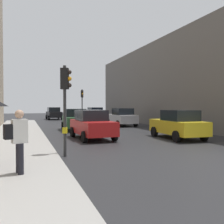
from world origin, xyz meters
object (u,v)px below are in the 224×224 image
object	(u,v)px
car_green_estate	(75,120)
car_yellow_taxi	(178,124)
pedestrian_with_black_backpack	(18,138)
car_red_sedan	(92,124)
traffic_light_far_median	(82,100)
traffic_light_near_right	(65,94)
car_dark_suv	(54,113)
car_blue_van	(95,114)
car_silver_hatchback	(122,117)

from	to	relation	value
car_green_estate	car_yellow_taxi	size ratio (longest dim) A/B	1.01
car_yellow_taxi	pedestrian_with_black_backpack	size ratio (longest dim) A/B	2.41
car_green_estate	car_red_sedan	bearing A→B (deg)	-90.60
traffic_light_far_median	traffic_light_near_right	distance (m)	19.39
car_dark_suv	car_red_sedan	xyz separation A→B (m)	(-0.14, -22.48, 0.00)
car_yellow_taxi	car_red_sedan	distance (m)	5.29
car_blue_van	car_dark_suv	size ratio (longest dim) A/B	1.00
car_yellow_taxi	car_red_sedan	world-z (taller)	same
traffic_light_near_right	car_dark_suv	bearing A→B (deg)	84.76
car_green_estate	car_blue_van	xyz separation A→B (m)	(5.26, 13.28, 0.00)
traffic_light_near_right	car_red_sedan	world-z (taller)	traffic_light_near_right
car_blue_van	car_green_estate	bearing A→B (deg)	-111.61
traffic_light_near_right	pedestrian_with_black_backpack	xyz separation A→B (m)	(-1.72, -2.73, -1.34)
car_dark_suv	car_red_sedan	world-z (taller)	same
traffic_light_far_median	car_silver_hatchback	bearing A→B (deg)	-62.43
car_silver_hatchback	traffic_light_near_right	bearing A→B (deg)	-119.86
traffic_light_far_median	car_blue_van	size ratio (longest dim) A/B	0.91
traffic_light_near_right	car_green_estate	size ratio (longest dim) A/B	0.85
car_green_estate	car_dark_suv	size ratio (longest dim) A/B	1.01
car_blue_van	car_yellow_taxi	world-z (taller)	same
traffic_light_near_right	pedestrian_with_black_backpack	distance (m)	3.50
traffic_light_near_right	car_yellow_taxi	xyz separation A→B (m)	(7.38, 3.18, -1.63)
traffic_light_near_right	car_dark_suv	world-z (taller)	traffic_light_near_right
traffic_light_near_right	car_blue_van	world-z (taller)	traffic_light_near_right
traffic_light_near_right	car_red_sedan	size ratio (longest dim) A/B	0.85
car_green_estate	car_blue_van	distance (m)	14.28
car_blue_van	pedestrian_with_black_backpack	xyz separation A→B (m)	(-9.41, -26.54, 0.29)
car_blue_van	car_red_sedan	world-z (taller)	same
traffic_light_near_right	car_dark_suv	xyz separation A→B (m)	(2.51, 27.35, -1.63)
car_red_sedan	traffic_light_near_right	bearing A→B (deg)	-115.90
traffic_light_far_median	car_green_estate	distance (m)	8.78
car_green_estate	pedestrian_with_black_backpack	distance (m)	13.90
car_dark_suv	car_silver_hatchback	bearing A→B (deg)	-69.82
car_silver_hatchback	car_red_sedan	bearing A→B (deg)	-122.01
car_silver_hatchback	car_red_sedan	xyz separation A→B (m)	(-5.29, -8.47, 0.00)
car_green_estate	car_silver_hatchback	distance (m)	5.94
traffic_light_far_median	car_green_estate	xyz separation A→B (m)	(-2.39, -8.25, -1.81)
traffic_light_far_median	pedestrian_with_black_backpack	distance (m)	22.53
car_silver_hatchback	car_dark_suv	bearing A→B (deg)	110.18
traffic_light_far_median	car_dark_suv	xyz separation A→B (m)	(-2.31, 8.57, -1.81)
traffic_light_far_median	pedestrian_with_black_backpack	world-z (taller)	traffic_light_far_median
car_dark_suv	car_yellow_taxi	distance (m)	24.66
car_dark_suv	pedestrian_with_black_backpack	size ratio (longest dim) A/B	2.41
car_green_estate	car_yellow_taxi	distance (m)	8.86
traffic_light_far_median	car_silver_hatchback	distance (m)	6.40
car_yellow_taxi	traffic_light_near_right	bearing A→B (deg)	-156.69
traffic_light_far_median	car_dark_suv	bearing A→B (deg)	105.07
car_green_estate	pedestrian_with_black_backpack	world-z (taller)	pedestrian_with_black_backpack
traffic_light_far_median	car_blue_van	distance (m)	6.06
car_blue_van	car_dark_suv	bearing A→B (deg)	145.60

